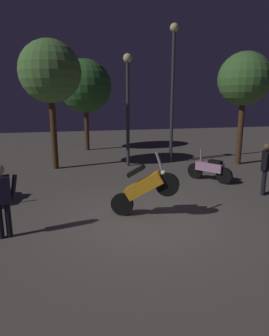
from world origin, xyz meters
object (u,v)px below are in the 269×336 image
at_px(person_rider_beside, 2,195).
at_px(person_bystander_far, 265,165).
at_px(motorcycle_pink_parked_left, 210,169).
at_px(streetlamp_near, 173,79).
at_px(motorcycle_orange_foreground, 144,188).
at_px(streetlamp_far, 128,95).

distance_m(person_rider_beside, person_bystander_far, 7.13).
height_order(motorcycle_pink_parked_left, person_rider_beside, person_rider_beside).
relative_size(person_bystander_far, streetlamp_near, 0.27).
height_order(person_bystander_far, streetlamp_near, streetlamp_near).
bearing_deg(motorcycle_pink_parked_left, person_rider_beside, 79.61).
bearing_deg(person_bystander_far, motorcycle_orange_foreground, -132.74).
bearing_deg(motorcycle_pink_parked_left, person_bystander_far, 170.48).
xyz_separation_m(motorcycle_pink_parked_left, streetlamp_far, (-2.24, 3.02, 2.49)).
xyz_separation_m(motorcycle_orange_foreground, motorcycle_pink_parked_left, (3.06, 2.60, -0.31)).
height_order(person_rider_beside, streetlamp_near, streetlamp_near).
relative_size(motorcycle_orange_foreground, motorcycle_pink_parked_left, 1.17).
xyz_separation_m(person_bystander_far, streetlamp_far, (-3.12, 4.76, 2.01)).
xyz_separation_m(streetlamp_near, streetlamp_far, (-2.01, -0.24, -0.69)).
distance_m(motorcycle_pink_parked_left, person_bystander_far, 2.00).
height_order(motorcycle_orange_foreground, motorcycle_pink_parked_left, motorcycle_orange_foreground).
distance_m(motorcycle_pink_parked_left, streetlamp_far, 4.51).
bearing_deg(motorcycle_orange_foreground, streetlamp_near, 90.91).
height_order(person_bystander_far, streetlamp_far, streetlamp_far).
xyz_separation_m(motorcycle_orange_foreground, streetlamp_far, (0.82, 5.63, 2.18)).
bearing_deg(streetlamp_far, person_bystander_far, -56.74).
distance_m(motorcycle_pink_parked_left, streetlamp_near, 4.56).
bearing_deg(streetlamp_near, person_rider_beside, -133.37).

